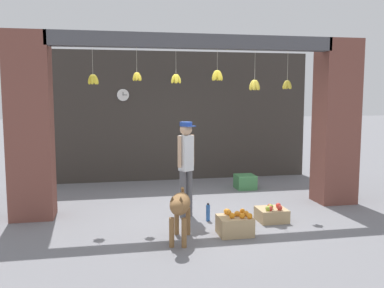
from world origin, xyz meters
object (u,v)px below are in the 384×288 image
Objects in this scene: fruit_crate_apples at (272,214)px; wall_clock at (123,95)px; water_bottle at (208,213)px; shopkeeper at (186,162)px; dog at (180,206)px; produce_box_green at (245,182)px; fruit_crate_oranges at (235,225)px.

wall_clock reaches higher than fruit_crate_apples.
wall_clock is (-1.22, 3.46, 1.91)m from water_bottle.
shopkeeper reaches higher than fruit_crate_apples.
dog is 3.42× the size of wall_clock.
water_bottle is at bearing 104.64° from shopkeeper.
shopkeeper is 5.42× the size of water_bottle.
produce_box_green is at bearing -26.36° from wall_clock.
fruit_crate_oranges is at bearing 87.16° from shopkeeper.
wall_clock reaches higher than fruit_crate_oranges.
wall_clock reaches higher than water_bottle.
shopkeeper is 3.48× the size of fruit_crate_apples.
produce_box_green is at bearing -161.48° from shopkeeper.
produce_box_green reaches higher than fruit_crate_apples.
fruit_crate_oranges is at bearing 116.09° from dog.
fruit_crate_oranges is at bearing -110.92° from produce_box_green.
water_bottle is 4.14m from wall_clock.
dog reaches higher than fruit_crate_apples.
fruit_crate_oranges is (0.85, 0.15, -0.36)m from dog.
dog is 0.93m from fruit_crate_oranges.
fruit_crate_apples is at bearing 128.52° from shopkeeper.
wall_clock is (-2.24, 3.67, 1.93)m from fruit_crate_apples.
fruit_crate_apples is at bearing -58.59° from wall_clock.
water_bottle is (-0.23, 0.75, -0.01)m from fruit_crate_oranges.
produce_box_green is at bearing 58.22° from water_bottle.
fruit_crate_apples is at bearing 128.93° from dog.
produce_box_green is at bearing 163.74° from dog.
fruit_crate_apples is at bearing -11.78° from water_bottle.
fruit_crate_oranges is 1.65× the size of water_bottle.
dog is at bearing -122.65° from produce_box_green.
fruit_crate_oranges is 0.78m from water_bottle.
wall_clock reaches higher than shopkeeper.
produce_box_green is (1.97, 3.08, -0.36)m from dog.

